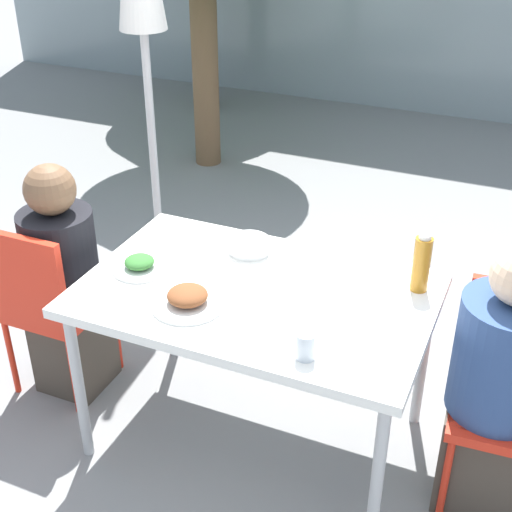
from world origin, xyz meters
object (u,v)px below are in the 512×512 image
Objects in this scene: bottle at (421,263)px; drinking_cup at (306,346)px; person_right at (497,391)px; chair_right at (512,383)px; salad_bowl at (249,246)px; person_left at (65,288)px; chair_left at (45,299)px.

bottle is 2.46× the size of drinking_cup.
drinking_cup is at bearing 27.84° from person_right.
bottle reaches higher than drinking_cup.
bottle is (-0.35, 0.19, 0.34)m from person_right.
drinking_cup is (-0.65, -0.45, 0.29)m from chair_right.
person_left is at bearing -161.16° from salad_bowl.
chair_left is at bearing -121.91° from person_left.
person_left reaches higher than salad_bowl.
chair_right is 0.54m from bottle.
person_left is at bearing -1.78° from person_right.
person_left is 11.42× the size of drinking_cup.
person_right is (1.83, 0.06, -0.01)m from person_left.
salad_bowl is at bearing 22.51° from chair_left.
person_right is 1.11m from salad_bowl.
person_right is 6.55× the size of salad_bowl.
salad_bowl is at bearing 128.56° from drinking_cup.
person_left is at bearing -170.18° from bottle.
chair_right is at bearing -6.01° from salad_bowl.
person_left reaches higher than bottle.
person_right reaches higher than drinking_cup.
person_left reaches higher than chair_right.
drinking_cup is at bearing -14.29° from person_left.
chair_left is at bearing 169.91° from drinking_cup.
salad_bowl is (0.82, 0.34, 0.27)m from chair_left.
person_left is 1.29m from drinking_cup.
bottle reaches higher than chair_right.
drinking_cup is 0.57× the size of salad_bowl.
chair_left is 0.93m from salad_bowl.
bottle is 0.62m from drinking_cup.
salad_bowl is at bearing -14.45° from person_right.
person_right reaches higher than bottle.
person_left is 0.85m from salad_bowl.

